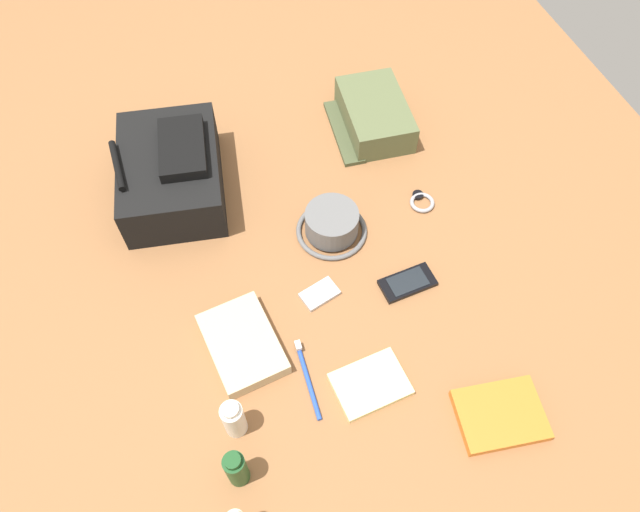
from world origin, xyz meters
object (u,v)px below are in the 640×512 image
at_px(media_player, 320,294).
at_px(cell_phone, 407,283).
at_px(paperback_novel, 500,415).
at_px(backpack, 172,172).
at_px(bucket_hat, 332,224).
at_px(notepad, 370,384).
at_px(toiletry_pouch, 373,115).
at_px(wristwatch, 422,202).
at_px(folded_towel, 243,344).
at_px(toothbrush, 306,374).
at_px(toothpaste_tube, 234,419).
at_px(shampoo_bottle, 236,469).

bearing_deg(media_player, cell_phone, -101.56).
relative_size(paperback_novel, media_player, 2.01).
xyz_separation_m(backpack, cell_phone, (-0.45, -0.44, -0.06)).
relative_size(bucket_hat, notepad, 1.15).
xyz_separation_m(toiletry_pouch, paperback_novel, (-0.84, 0.07, -0.03)).
relative_size(wristwatch, notepad, 0.47).
xyz_separation_m(bucket_hat, folded_towel, (-0.22, 0.29, -0.01)).
relative_size(toothbrush, notepad, 1.20).
relative_size(bucket_hat, toothpaste_tube, 1.49).
relative_size(backpack, folded_towel, 1.86).
relative_size(toiletry_pouch, media_player, 2.80).
height_order(notepad, folded_towel, folded_towel).
bearing_deg(bucket_hat, toothpaste_tube, 138.32).
bearing_deg(folded_towel, shampoo_bottle, 162.96).
distance_m(cell_phone, notepad, 0.26).
relative_size(toothpaste_tube, wristwatch, 1.63).
height_order(toothpaste_tube, toothbrush, toothpaste_tube).
height_order(toiletry_pouch, bucket_hat, toiletry_pouch).
bearing_deg(paperback_novel, notepad, 56.28).
relative_size(shampoo_bottle, toothpaste_tube, 1.06).
distance_m(cell_phone, toothbrush, 0.32).
relative_size(toiletry_pouch, toothpaste_tube, 2.28).
xyz_separation_m(toiletry_pouch, cell_phone, (-0.49, 0.11, -0.03)).
bearing_deg(backpack, bucket_hat, -128.00).
xyz_separation_m(media_player, toothbrush, (-0.17, 0.09, 0.00)).
bearing_deg(shampoo_bottle, paperback_novel, -96.85).
height_order(wristwatch, notepad, notepad).
distance_m(shampoo_bottle, cell_phone, 0.56).
xyz_separation_m(paperback_novel, folded_towel, (0.32, 0.45, 0.01)).
height_order(media_player, notepad, notepad).
relative_size(paperback_novel, toothbrush, 1.06).
distance_m(bucket_hat, paperback_novel, 0.57).
bearing_deg(bucket_hat, cell_phone, -149.82).
bearing_deg(bucket_hat, media_player, 151.27).
bearing_deg(shampoo_bottle, wristwatch, -51.24).
bearing_deg(notepad, media_player, 1.61).
height_order(backpack, toothpaste_tube, backpack).
xyz_separation_m(toothbrush, notepad, (-0.07, -0.12, 0.00)).
bearing_deg(media_player, shampoo_bottle, 139.34).
bearing_deg(backpack, toothbrush, -165.62).
bearing_deg(cell_phone, toothpaste_tube, 112.50).
xyz_separation_m(backpack, toiletry_pouch, (0.04, -0.56, -0.03)).
xyz_separation_m(toiletry_pouch, shampoo_bottle, (-0.78, 0.59, 0.02)).
bearing_deg(shampoo_bottle, backpack, -2.88).
height_order(paperback_novel, toothbrush, same).
height_order(backpack, folded_towel, backpack).
relative_size(toothpaste_tube, toothbrush, 0.64).
relative_size(cell_phone, folded_towel, 0.65).
height_order(shampoo_bottle, notepad, shampoo_bottle).
bearing_deg(toothpaste_tube, notepad, -91.67).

